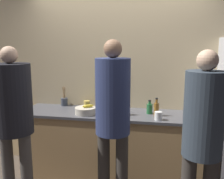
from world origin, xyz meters
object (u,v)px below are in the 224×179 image
object	(u,v)px
bottle_green	(150,108)
cup_white	(158,116)
person_right	(202,134)
bottle_dark	(126,110)
bottle_amber	(156,109)
fruit_bowl	(86,111)
utensil_crock	(64,101)
cup_yellow	(87,104)
person_left	(13,111)
person_center	(113,112)
potted_plant	(104,99)

from	to	relation	value
bottle_green	cup_white	bearing A→B (deg)	-66.53
person_right	bottle_dark	bearing A→B (deg)	130.16
person_right	cup_white	xyz separation A→B (m)	(-0.37, 0.79, -0.09)
bottle_amber	fruit_bowl	bearing A→B (deg)	-174.46
utensil_crock	cup_yellow	bearing A→B (deg)	-4.48
utensil_crock	cup_yellow	size ratio (longest dim) A/B	3.01
person_left	fruit_bowl	distance (m)	0.93
bottle_dark	cup_yellow	size ratio (longest dim) A/B	1.88
person_left	bottle_green	bearing A→B (deg)	31.99
person_center	utensil_crock	size ratio (longest dim) A/B	6.51
person_center	cup_white	size ratio (longest dim) A/B	18.21
person_right	bottle_dark	xyz separation A→B (m)	(-0.79, 0.93, -0.07)
bottle_amber	cup_yellow	bearing A→B (deg)	165.17
cup_yellow	fruit_bowl	bearing A→B (deg)	-76.41
person_left	person_center	distance (m)	1.06
person_center	bottle_dark	size ratio (longest dim) A/B	10.40
person_left	potted_plant	distance (m)	1.24
person_right	cup_white	size ratio (longest dim) A/B	17.32
person_left	cup_white	xyz separation A→B (m)	(1.52, 0.61, -0.15)
bottle_amber	potted_plant	xyz separation A→B (m)	(-0.72, 0.18, 0.05)
person_center	cup_white	bearing A→B (deg)	47.53
fruit_bowl	bottle_dark	size ratio (longest dim) A/B	1.56
bottle_amber	potted_plant	bearing A→B (deg)	165.69
bottle_dark	potted_plant	distance (m)	0.41
fruit_bowl	utensil_crock	world-z (taller)	utensil_crock
person_center	bottle_amber	distance (m)	0.82
utensil_crock	potted_plant	size ratio (longest dim) A/B	1.09
utensil_crock	bottle_amber	xyz separation A→B (m)	(1.34, -0.29, 0.03)
utensil_crock	potted_plant	world-z (taller)	utensil_crock
bottle_amber	person_left	bearing A→B (deg)	-152.02
person_right	potted_plant	bearing A→B (deg)	134.15
person_center	bottle_dark	bearing A→B (deg)	85.91
potted_plant	person_center	bearing A→B (deg)	-71.53
person_center	utensil_crock	bearing A→B (deg)	133.12
bottle_green	bottle_dark	xyz separation A→B (m)	(-0.30, -0.12, -0.00)
fruit_bowl	cup_white	bearing A→B (deg)	-5.64
utensil_crock	bottle_green	bearing A→B (deg)	-9.31
person_left	potted_plant	size ratio (longest dim) A/B	6.83
utensil_crock	cup_yellow	distance (m)	0.36
utensil_crock	cup_yellow	xyz separation A→B (m)	(0.35, -0.03, -0.02)
person_right	cup_white	distance (m)	0.88
utensil_crock	bottle_amber	world-z (taller)	utensil_crock
utensil_crock	bottle_amber	distance (m)	1.38
utensil_crock	bottle_amber	bearing A→B (deg)	-12.17
person_left	cup_yellow	world-z (taller)	person_left
person_center	utensil_crock	distance (m)	1.34
fruit_bowl	person_right	bearing A→B (deg)	-34.15
bottle_green	cup_yellow	xyz separation A→B (m)	(-0.90, 0.18, -0.02)
bottle_amber	cup_white	distance (m)	0.19
fruit_bowl	cup_yellow	world-z (taller)	fruit_bowl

